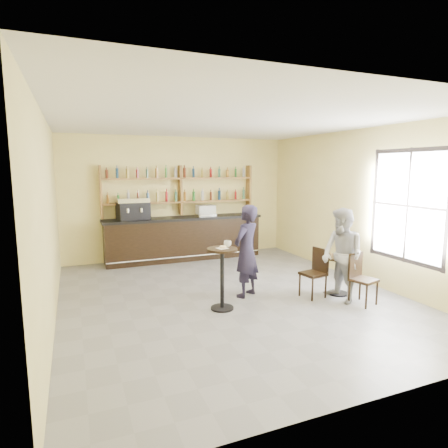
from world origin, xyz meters
name	(u,v)px	position (x,y,z in m)	size (l,w,h in m)	color
floor	(230,296)	(0.00, 0.00, 0.00)	(7.00, 7.00, 0.00)	slate
ceiling	(231,121)	(0.00, 0.00, 3.20)	(7.00, 7.00, 0.00)	white
wall_back	(179,198)	(0.00, 3.50, 1.60)	(7.00, 7.00, 0.00)	#F7E68C
wall_front	(373,250)	(0.00, -3.50, 1.60)	(7.00, 7.00, 0.00)	#F7E68C
wall_left	(49,220)	(-3.00, 0.00, 1.60)	(7.00, 7.00, 0.00)	#F7E68C
wall_right	(361,205)	(3.00, 0.00, 1.60)	(7.00, 7.00, 0.00)	#F7E68C
window_pane	(408,206)	(2.99, -1.20, 1.70)	(2.00, 2.00, 0.00)	white
window_frame	(407,206)	(2.99, -1.20, 1.70)	(0.04, 1.70, 2.10)	black
shelf_unit	(180,190)	(0.00, 3.37, 1.81)	(4.00, 0.26, 1.40)	brown
liquor_bottles	(180,184)	(0.00, 3.37, 1.98)	(3.68, 0.10, 1.00)	#8C5919
bar_counter	(184,238)	(0.02, 3.15, 0.56)	(4.14, 0.81, 1.12)	black
espresso_machine	(133,209)	(-1.27, 3.15, 1.39)	(0.75, 0.48, 0.54)	black
pastry_case	(206,211)	(0.62, 3.15, 1.27)	(0.48, 0.38, 0.29)	silver
pedestal_table	(222,279)	(-0.38, -0.54, 0.53)	(0.51, 0.51, 1.06)	black
napkin	(222,248)	(-0.38, -0.54, 1.06)	(0.16, 0.16, 0.00)	white
donut	(223,247)	(-0.37, -0.55, 1.08)	(0.12, 0.12, 0.04)	#E6B254
cup_pedestal	(228,244)	(-0.24, -0.44, 1.11)	(0.13, 0.13, 0.10)	white
man_main	(246,251)	(0.28, -0.09, 0.86)	(0.63, 0.41, 1.72)	black
cafe_table	(339,275)	(1.96, -0.67, 0.37)	(0.58, 0.58, 0.73)	black
cup_cafe	(342,254)	(2.01, -0.67, 0.78)	(0.10, 0.10, 0.09)	white
chair_west	(313,273)	(1.41, -0.62, 0.45)	(0.39, 0.39, 0.91)	black
chair_south	(364,279)	(2.01, -1.27, 0.45)	(0.39, 0.39, 0.90)	black
patron_second	(342,255)	(1.75, -0.98, 0.84)	(0.82, 0.64, 1.69)	#9C9BA1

